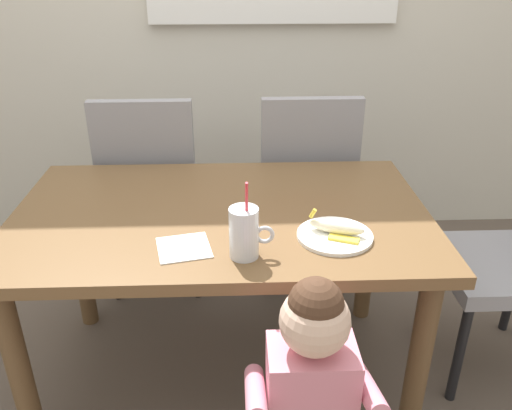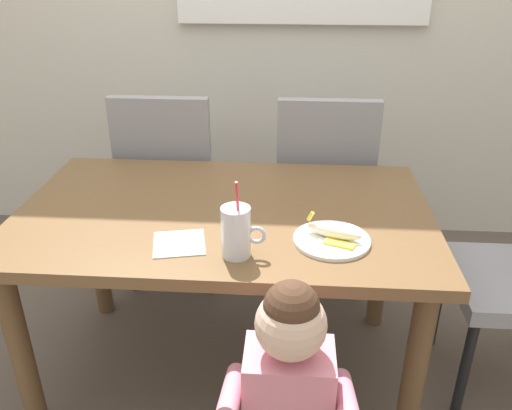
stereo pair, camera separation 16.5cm
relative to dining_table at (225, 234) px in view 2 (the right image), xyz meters
name	(u,v)px [view 2 (the right image)]	position (x,y,z in m)	size (l,w,h in m)	color
ground_plane	(229,369)	(0.00, 0.00, -0.62)	(24.00, 24.00, 0.00)	brown
dining_table	(225,234)	(0.00, 0.00, 0.00)	(1.38, 0.85, 0.72)	brown
dining_chair_left	(171,180)	(-0.33, 0.61, -0.08)	(0.44, 0.45, 0.96)	gray
dining_chair_right	(323,184)	(0.37, 0.63, -0.08)	(0.44, 0.45, 0.96)	gray
toddler_standing	(288,388)	(0.23, -0.60, -0.09)	(0.33, 0.24, 0.84)	#3F4760
milk_cup	(236,235)	(0.07, -0.29, 0.17)	(0.13, 0.09, 0.25)	silver
snack_plate	(332,240)	(0.35, -0.19, 0.11)	(0.23, 0.23, 0.01)	white
peeled_banana	(334,232)	(0.36, -0.19, 0.13)	(0.17, 0.13, 0.07)	#F4EAC6
paper_napkin	(179,243)	(-0.10, -0.24, 0.10)	(0.15, 0.15, 0.00)	white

